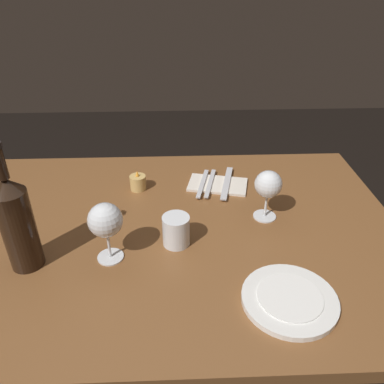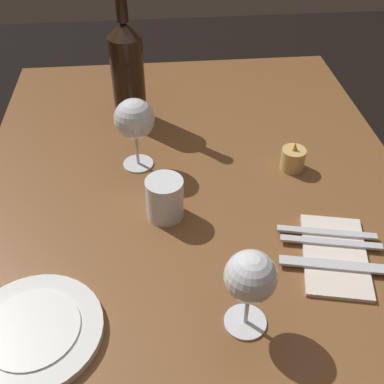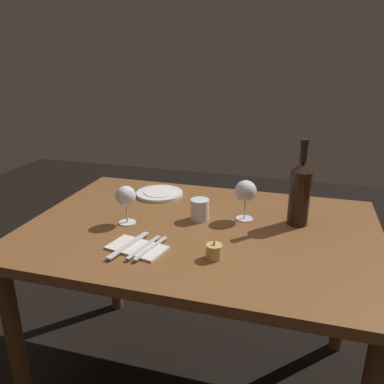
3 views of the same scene
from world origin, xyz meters
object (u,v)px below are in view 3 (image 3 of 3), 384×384
Objects in this scene: wine_glass_left at (246,192)px; dinner_plate at (160,193)px; votive_candle at (214,252)px; folded_napkin at (137,248)px; water_tumbler at (200,211)px; wine_glass_right at (126,197)px; fork_outer at (151,248)px; wine_bottle at (300,192)px; table_knife at (129,245)px; fork_inner at (144,247)px.

wine_glass_left is 0.46m from dinner_plate.
votive_candle is 0.26m from folded_napkin.
water_tumbler is (0.17, 0.05, -0.08)m from wine_glass_left.
wine_glass_left is 2.37× the size of votive_candle.
wine_glass_right reaches higher than fork_outer.
votive_candle is 0.38× the size of fork_outer.
fork_outer is (0.45, 0.36, -0.12)m from wine_bottle.
wine_glass_right reaches higher than water_tumbler.
folded_napkin is at bearing 102.20° from dinner_plate.
votive_candle is (-0.12, 0.28, -0.01)m from water_tumbler.
wine_glass_right is at bearing -56.68° from folded_napkin.
wine_bottle is at bearing -146.31° from table_knife.
fork_outer is (-0.16, 0.50, 0.00)m from dinner_plate.
wine_glass_left is at bearing 4.04° from wine_bottle.
dinner_plate is (0.37, -0.49, -0.02)m from votive_candle.
dinner_plate is at bearing -75.11° from fork_inner.
wine_bottle is (-0.20, -0.01, 0.01)m from wine_glass_left.
dinner_plate is 1.18× the size of fork_outer.
wine_glass_left is 1.06× the size of wine_glass_right.
wine_bottle reaches higher than votive_candle.
water_tumbler reaches higher than votive_candle.
water_tumbler is at bearing -120.01° from table_knife.
wine_glass_left is 0.49× the size of wine_bottle.
votive_candle is 0.62m from dinner_plate.
folded_napkin is at bearing 35.24° from wine_bottle.
table_knife is (0.05, 0.00, 0.00)m from fork_inner.
votive_candle reaches higher than folded_napkin.
votive_candle is at bearing 113.50° from water_tumbler.
fork_outer is (0.21, 0.01, -0.01)m from votive_candle.
votive_candle reaches higher than dinner_plate.
folded_napkin is (0.26, 0.01, -0.02)m from votive_candle.
votive_candle is 0.32× the size of folded_napkin.
wine_glass_left is 0.76× the size of folded_napkin.
folded_napkin is 0.05m from fork_outer.
fork_inner is at bearing 68.77° from water_tumbler.
votive_candle is 0.32× the size of dinner_plate.
wine_bottle is at bearing -143.37° from fork_inner.
water_tumbler is at bearing 16.97° from wine_glass_left.
wine_glass_right is 0.65m from wine_bottle.
fork_inner is 1.00× the size of fork_outer.
dinner_plate is at bearing -77.80° from folded_napkin.
wine_glass_right is 0.27m from fork_outer.
votive_candle reaches higher than fork_outer.
wine_glass_left is 0.47m from folded_napkin.
votive_candle is at bearing -177.77° from folded_napkin.
wine_bottle reaches higher than wine_glass_left.
dinner_plate is at bearing -40.75° from water_tumbler.
water_tumbler is 0.33m from dinner_plate.
wine_glass_right is at bearing 22.99° from water_tumbler.
dinner_plate is 0.53m from fork_outer.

